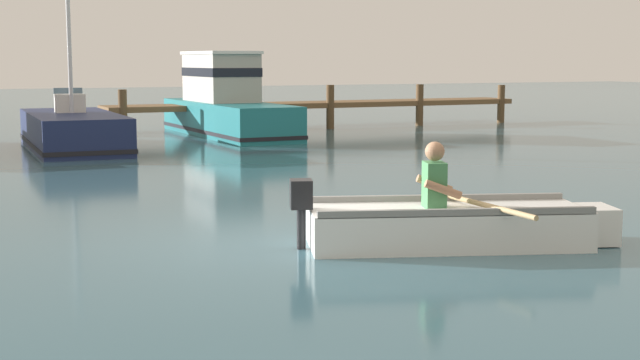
# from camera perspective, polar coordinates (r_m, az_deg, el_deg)

# --- Properties ---
(ground_plane) EXTENTS (120.00, 120.00, 0.00)m
(ground_plane) POSITION_cam_1_polar(r_m,az_deg,el_deg) (10.51, -0.61, -3.90)
(ground_plane) COLOR #386070
(wooden_dock) EXTENTS (13.53, 1.57, 1.34)m
(wooden_dock) POSITION_cam_1_polar(r_m,az_deg,el_deg) (28.27, 0.09, 4.77)
(wooden_dock) COLOR brown
(wooden_dock) RESTS_ON ground
(rowboat_with_person) EXTENTS (3.64, 2.29, 1.19)m
(rowboat_with_person) POSITION_cam_1_polar(r_m,az_deg,el_deg) (10.33, 8.37, -2.76)
(rowboat_with_person) COLOR white
(rowboat_with_person) RESTS_ON ground
(moored_boat_navy) EXTENTS (2.16, 5.38, 4.24)m
(moored_boat_navy) POSITION_cam_1_polar(r_m,az_deg,el_deg) (22.14, -15.31, 2.96)
(moored_boat_navy) COLOR #19234C
(moored_boat_navy) RESTS_ON ground
(moored_boat_teal) EXTENTS (1.89, 6.67, 2.33)m
(moored_boat_teal) POSITION_cam_1_polar(r_m,az_deg,el_deg) (25.53, -5.97, 4.76)
(moored_boat_teal) COLOR #1E727A
(moored_boat_teal) RESTS_ON ground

